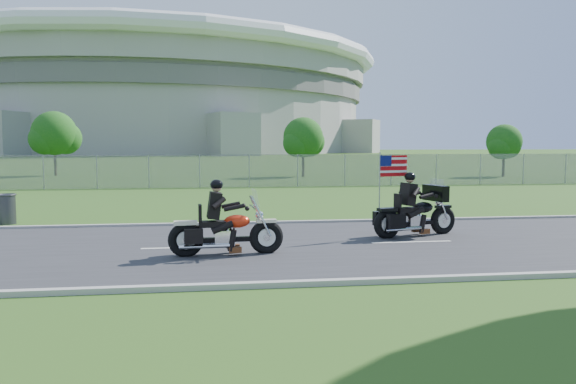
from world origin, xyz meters
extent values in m
plane|color=#244A17|center=(0.00, 0.00, 0.00)|extent=(420.00, 420.00, 0.00)
cube|color=#28282B|center=(0.00, 0.00, 0.02)|extent=(120.00, 8.00, 0.04)
cube|color=#9E9B93|center=(0.00, 4.05, 0.05)|extent=(120.00, 0.18, 0.12)
cube|color=#9E9B93|center=(0.00, -4.05, 0.05)|extent=(120.00, 0.18, 0.12)
cube|color=gray|center=(-5.00, 20.00, 1.00)|extent=(60.00, 0.03, 2.00)
cylinder|color=#A3A099|center=(-20.00, 170.00, 10.00)|extent=(130.00, 130.00, 20.00)
cylinder|color=#605E5B|center=(-20.00, 170.00, 17.00)|extent=(132.00, 132.00, 4.00)
cylinder|color=#A3A099|center=(-20.00, 170.00, 23.00)|extent=(134.00, 134.00, 6.00)
torus|color=white|center=(-20.00, 170.00, 27.00)|extent=(140.40, 140.40, 4.40)
cylinder|color=#382316|center=(6.00, 30.00, 1.26)|extent=(0.22, 0.22, 2.52)
sphere|color=#195216|center=(6.00, 30.00, 3.15)|extent=(3.20, 3.20, 3.20)
sphere|color=#195216|center=(6.64, 30.48, 2.79)|extent=(2.40, 2.40, 2.40)
sphere|color=#195216|center=(5.44, 29.60, 2.70)|extent=(2.24, 2.24, 2.24)
cylinder|color=#382316|center=(-14.00, 34.00, 1.40)|extent=(0.22, 0.22, 2.80)
sphere|color=#195216|center=(-14.00, 34.00, 3.50)|extent=(3.60, 3.60, 3.60)
sphere|color=#195216|center=(-13.28, 34.54, 3.10)|extent=(2.70, 2.70, 2.70)
sphere|color=#195216|center=(-14.63, 33.55, 3.00)|extent=(2.52, 2.52, 2.52)
cylinder|color=#382316|center=(22.00, 28.00, 1.12)|extent=(0.22, 0.22, 2.24)
sphere|color=#195216|center=(22.00, 28.00, 2.80)|extent=(2.80, 2.80, 2.80)
sphere|color=#195216|center=(22.56, 28.42, 2.48)|extent=(2.10, 2.10, 2.10)
sphere|color=#195216|center=(21.51, 27.65, 2.40)|extent=(1.96, 1.96, 1.96)
torus|color=black|center=(-0.02, -0.93, 0.42)|extent=(0.85, 0.27, 0.84)
torus|color=black|center=(-1.93, -1.07, 0.42)|extent=(0.85, 0.27, 0.84)
ellipsoid|color=red|center=(-0.73, -0.98, 0.83)|extent=(0.66, 0.41, 0.32)
cube|color=black|center=(-1.31, -1.03, 0.79)|extent=(0.65, 0.39, 0.14)
cube|color=black|center=(-1.26, -1.02, 1.23)|extent=(0.31, 0.47, 0.62)
sphere|color=black|center=(-1.20, -1.02, 1.71)|extent=(0.33, 0.33, 0.31)
cube|color=silver|center=(-0.28, -0.95, 1.37)|extent=(0.09, 0.52, 0.45)
torus|color=black|center=(5.41, 1.28, 0.43)|extent=(0.87, 0.44, 0.85)
torus|color=black|center=(3.54, 0.72, 0.43)|extent=(0.87, 0.44, 0.85)
ellipsoid|color=black|center=(4.72, 1.07, 0.84)|extent=(0.72, 0.53, 0.32)
cube|color=black|center=(4.15, 0.90, 0.80)|extent=(0.70, 0.51, 0.14)
cube|color=black|center=(4.20, 0.92, 1.25)|extent=(0.39, 0.52, 0.63)
sphere|color=black|center=(4.26, 0.94, 1.74)|extent=(0.38, 0.38, 0.31)
cube|color=black|center=(5.14, 1.19, 1.25)|extent=(0.50, 0.95, 0.46)
cube|color=#B70C11|center=(3.81, 1.04, 2.05)|extent=(0.89, 0.28, 0.60)
cylinder|color=#3D3D43|center=(-8.09, 5.35, 0.49)|extent=(0.63, 0.63, 0.98)
camera|label=1|loc=(-1.33, -14.30, 2.70)|focal=35.00mm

